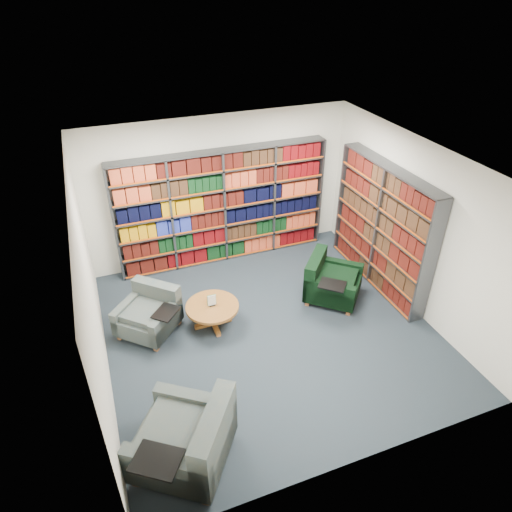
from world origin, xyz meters
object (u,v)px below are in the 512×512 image
object	(u,v)px
chair_teal_front	(190,442)
coffee_table	(212,310)
chair_teal_left	(151,314)
chair_green_right	(329,282)

from	to	relation	value
chair_teal_front	coffee_table	world-z (taller)	chair_teal_front
chair_teal_front	coffee_table	bearing A→B (deg)	67.88
chair_teal_left	chair_green_right	size ratio (longest dim) A/B	0.94
chair_teal_left	chair_green_right	bearing A→B (deg)	-5.19
chair_green_right	coffee_table	world-z (taller)	chair_green_right
chair_teal_front	coffee_table	size ratio (longest dim) A/B	1.66
chair_green_right	chair_teal_front	size ratio (longest dim) A/B	0.86
chair_green_right	coffee_table	size ratio (longest dim) A/B	1.44
chair_teal_front	chair_teal_left	bearing A→B (deg)	90.52
chair_teal_left	chair_teal_front	bearing A→B (deg)	-89.48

